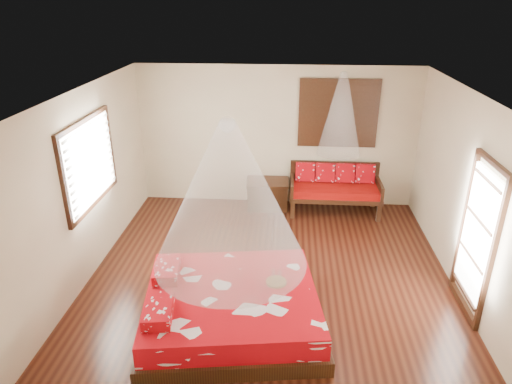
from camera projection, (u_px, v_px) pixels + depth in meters
room at (271, 192)px, 6.54m from camera, size 5.54×5.54×2.84m
bed at (230, 307)px, 5.95m from camera, size 2.54×2.35×0.65m
daybed at (335, 186)px, 8.99m from camera, size 1.77×0.78×0.94m
storage_chest at (267, 194)px, 9.23m from camera, size 0.86×0.65×0.57m
shutter_panel at (338, 113)px, 8.74m from camera, size 1.52×0.06×1.32m
window_left at (90, 163)px, 6.78m from camera, size 0.10×1.74×1.34m
glazed_door at (477, 240)px, 5.94m from camera, size 0.08×1.02×2.16m
wine_tray at (276, 279)px, 6.01m from camera, size 0.27×0.27×0.22m
mosquito_net_main at (229, 195)px, 5.32m from camera, size 1.89×1.89×1.80m
mosquito_net_daybed at (341, 114)px, 8.28m from camera, size 0.81×0.81×1.50m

